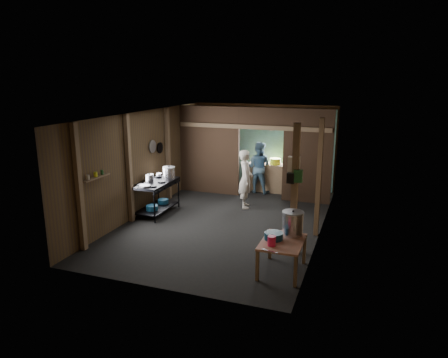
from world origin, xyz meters
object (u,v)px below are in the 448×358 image
at_px(stock_pot, 293,224).
at_px(pink_bucket, 272,241).
at_px(gas_range, 156,198).
at_px(stove_pot_large, 169,173).
at_px(prep_table, 282,256).
at_px(yellow_tub, 275,161).
at_px(cook, 246,179).

bearing_deg(stock_pot, pink_bucket, -111.48).
distance_m(gas_range, stove_pot_large, 0.73).
distance_m(prep_table, stock_pot, 0.63).
bearing_deg(prep_table, yellow_tub, 104.32).
height_order(prep_table, pink_bucket, pink_bucket).
bearing_deg(gas_range, yellow_tub, 51.84).
height_order(gas_range, stock_pot, stock_pot).
xyz_separation_m(stock_pot, yellow_tub, (-1.43, 4.80, 0.13)).
bearing_deg(yellow_tub, gas_range, -128.16).
distance_m(prep_table, cook, 3.82).
bearing_deg(stove_pot_large, cook, 24.76).
relative_size(yellow_tub, cook, 0.21).
relative_size(gas_range, stove_pot_large, 4.34).
xyz_separation_m(stove_pot_large, pink_bucket, (3.40, -2.80, -0.31)).
xyz_separation_m(stock_pot, cook, (-1.82, 3.02, -0.03)).
height_order(yellow_tub, cook, cook).
distance_m(stove_pot_large, stock_pot, 4.25).
height_order(prep_table, stock_pot, stock_pot).
xyz_separation_m(prep_table, stove_pot_large, (-3.54, 2.54, 0.69)).
distance_m(prep_table, yellow_tub, 5.37).
relative_size(prep_table, pink_bucket, 5.85).
bearing_deg(cook, gas_range, 104.18).
bearing_deg(gas_range, stock_pot, -24.75).
bearing_deg(stock_pot, prep_table, -106.70).
distance_m(stove_pot_large, yellow_tub, 3.44).
distance_m(prep_table, pink_bucket, 0.48).
height_order(prep_table, cook, cook).
relative_size(stock_pot, pink_bucket, 2.72).
relative_size(gas_range, pink_bucket, 8.31).
relative_size(gas_range, yellow_tub, 4.34).
relative_size(prep_table, yellow_tub, 3.05).
bearing_deg(yellow_tub, stove_pot_large, -130.27).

